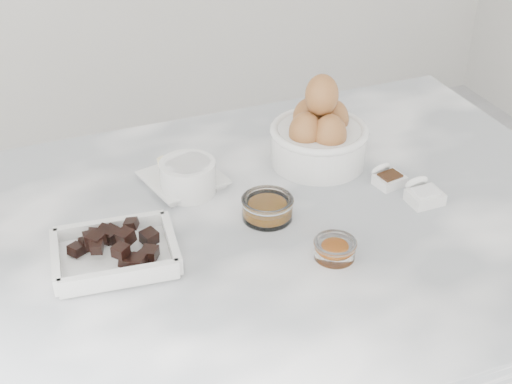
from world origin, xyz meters
The scene contains 9 objects.
marble_slab centered at (0.00, 0.00, 0.92)m, with size 1.20×0.80×0.04m, color white.
chocolate_dish centered at (-0.22, -0.02, 0.96)m, with size 0.20×0.16×0.05m.
butter_plate centered at (-0.07, 0.16, 0.96)m, with size 0.15×0.15×0.05m.
sugar_ramekin centered at (-0.07, 0.13, 0.97)m, with size 0.10×0.10×0.06m.
egg_bowl centered at (0.19, 0.14, 1.00)m, with size 0.18×0.18×0.17m.
honey_bowl centered at (0.03, 0.01, 0.96)m, with size 0.09×0.09×0.04m.
zest_bowl centered at (0.09, -0.12, 0.96)m, with size 0.07×0.07×0.03m.
vanilla_spoon centered at (0.27, 0.03, 0.95)m, with size 0.06×0.07×0.04m.
salt_spoon centered at (0.30, -0.04, 0.95)m, with size 0.06×0.07×0.04m.
Camera 1 is at (-0.34, -0.87, 1.61)m, focal length 50.00 mm.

